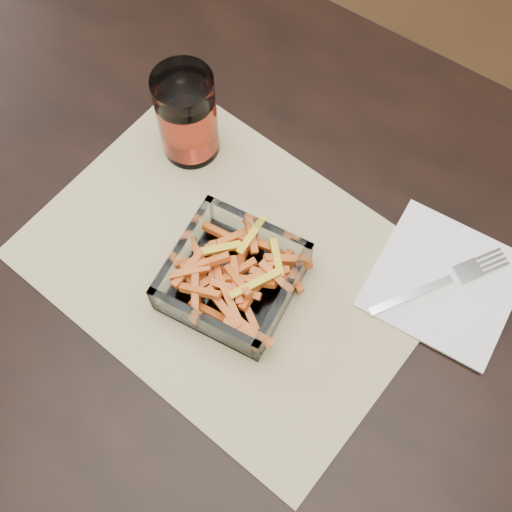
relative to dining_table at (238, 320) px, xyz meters
The scene contains 6 objects.
dining_table is the anchor object (origin of this frame).
placemat 0.10m from the dining_table, 135.49° to the left, with size 0.45×0.33×0.00m, color tan.
glass_bowl 0.11m from the dining_table, 138.95° to the left, with size 0.15×0.15×0.05m.
tumbler 0.26m from the dining_table, 140.14° to the left, with size 0.07×0.07×0.13m.
napkin 0.26m from the dining_table, 37.78° to the left, with size 0.16×0.16×0.00m, color white.
fork 0.26m from the dining_table, 37.58° to the left, with size 0.11×0.16×0.00m.
Camera 1 is at (0.16, -0.20, 1.44)m, focal length 45.00 mm.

